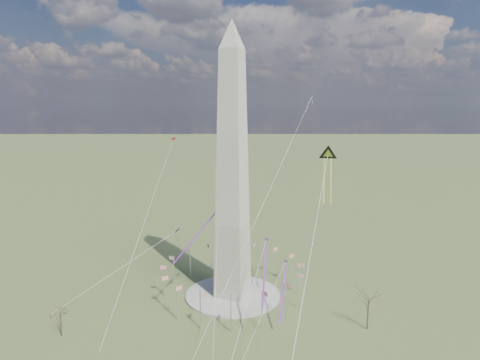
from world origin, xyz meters
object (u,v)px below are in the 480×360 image
at_px(washington_monument, 232,172).
at_px(kite_delta_black, 328,157).
at_px(tree_near, 369,299).
at_px(person_west, 51,317).

relative_size(washington_monument, kite_delta_black, 4.96).
xyz_separation_m(tree_near, kite_delta_black, (-16.65, 9.49, 43.88)).
xyz_separation_m(tree_near, person_west, (-100.15, -35.19, -9.77)).
xyz_separation_m(washington_monument, tree_near, (50.08, -5.10, -37.39)).
distance_m(washington_monument, tree_near, 62.70).
height_order(tree_near, person_west, tree_near).
height_order(tree_near, kite_delta_black, kite_delta_black).
bearing_deg(tree_near, kite_delta_black, 150.32).
bearing_deg(washington_monument, kite_delta_black, 7.49).
xyz_separation_m(washington_monument, kite_delta_black, (33.43, 4.39, 6.49)).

